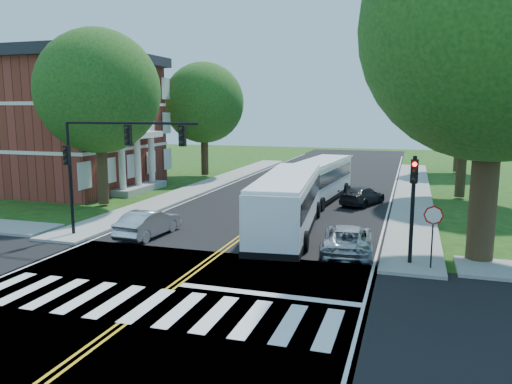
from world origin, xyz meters
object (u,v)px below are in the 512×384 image
at_px(bus_lead, 288,202).
at_px(suv, 348,239).
at_px(dark_sedan, 362,196).
at_px(signal_nw, 109,152).
at_px(signal_ne, 413,195).
at_px(hatchback, 149,223).
at_px(bus_follow, 318,180).

relative_size(bus_lead, suv, 2.55).
xyz_separation_m(suv, dark_sedan, (-0.50, 11.93, -0.03)).
distance_m(signal_nw, signal_ne, 14.13).
bearing_deg(hatchback, bus_lead, -149.85).
bearing_deg(bus_lead, bus_follow, -95.39).
relative_size(signal_nw, bus_follow, 0.64).
bearing_deg(signal_nw, suv, 5.70).
bearing_deg(bus_follow, dark_sedan, 175.61).
bearing_deg(hatchback, dark_sedan, -124.36).
bearing_deg(signal_ne, signal_nw, -179.95).
relative_size(bus_follow, dark_sedan, 2.61).
xyz_separation_m(bus_lead, dark_sedan, (3.03, 8.77, -0.98)).
distance_m(bus_follow, suv, 13.00).
distance_m(signal_ne, hatchback, 12.94).
relative_size(signal_ne, dark_sedan, 1.03).
relative_size(signal_nw, hatchback, 1.72).
distance_m(signal_nw, suv, 12.01).
distance_m(signal_ne, bus_lead, 7.67).
xyz_separation_m(signal_ne, hatchback, (-12.69, 1.13, -2.27)).
xyz_separation_m(signal_nw, dark_sedan, (10.87, 13.06, -3.75)).
bearing_deg(bus_lead, dark_sedan, -115.15).
height_order(bus_lead, suv, bus_lead).
xyz_separation_m(signal_nw, suv, (11.37, 1.13, -3.72)).
relative_size(suv, dark_sedan, 1.10).
xyz_separation_m(signal_nw, bus_follow, (7.73, 13.59, -2.87)).
relative_size(signal_nw, signal_ne, 1.62).
height_order(suv, dark_sedan, suv).
distance_m(signal_ne, dark_sedan, 13.63).
bearing_deg(signal_ne, suv, 157.34).
distance_m(bus_lead, bus_follow, 9.30).
bearing_deg(dark_sedan, bus_follow, 11.31).
relative_size(bus_follow, suv, 2.38).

